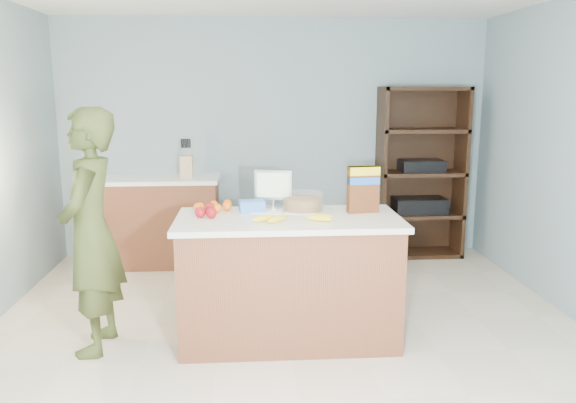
{
  "coord_description": "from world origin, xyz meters",
  "views": [
    {
      "loc": [
        -0.27,
        -3.49,
        1.77
      ],
      "look_at": [
        0.0,
        0.35,
        1.0
      ],
      "focal_mm": 35.0,
      "sensor_mm": 36.0,
      "label": 1
    }
  ],
  "objects": [
    {
      "name": "blue_carton",
      "position": [
        -0.25,
        0.5,
        0.94
      ],
      "size": [
        0.19,
        0.14,
        0.08
      ],
      "primitive_type": "cube",
      "rotation": [
        0.0,
        0.0,
        0.14
      ],
      "color": "blue",
      "rests_on": "counter_peninsula"
    },
    {
      "name": "cereal_box",
      "position": [
        0.54,
        0.42,
        1.09
      ],
      "size": [
        0.23,
        0.11,
        0.33
      ],
      "color": "#592B14",
      "rests_on": "counter_peninsula"
    },
    {
      "name": "oranges",
      "position": [
        -0.53,
        0.53,
        0.93
      ],
      "size": [
        0.28,
        0.22,
        0.07
      ],
      "color": "orange",
      "rests_on": "counter_peninsula"
    },
    {
      "name": "envelopes",
      "position": [
        -0.03,
        0.44,
        0.9
      ],
      "size": [
        0.48,
        0.16,
        0.0
      ],
      "color": "white",
      "rests_on": "counter_peninsula"
    },
    {
      "name": "bananas",
      "position": [
        0.03,
        0.17,
        0.92
      ],
      "size": [
        0.57,
        0.17,
        0.04
      ],
      "color": "yellow",
      "rests_on": "counter_peninsula"
    },
    {
      "name": "floor",
      "position": [
        0.0,
        0.0,
        0.0
      ],
      "size": [
        4.5,
        5.0,
        0.02
      ],
      "primitive_type": "cube",
      "color": "beige",
      "rests_on": "ground"
    },
    {
      "name": "tv",
      "position": [
        -0.09,
        0.63,
        1.06
      ],
      "size": [
        0.28,
        0.12,
        0.28
      ],
      "color": "silver",
      "rests_on": "counter_peninsula"
    },
    {
      "name": "walls",
      "position": [
        0.0,
        0.0,
        1.65
      ],
      "size": [
        4.52,
        5.02,
        2.51
      ],
      "color": "gray",
      "rests_on": "ground"
    },
    {
      "name": "counter_peninsula",
      "position": [
        0.0,
        0.3,
        0.42
      ],
      "size": [
        1.56,
        0.76,
        0.9
      ],
      "color": "brown",
      "rests_on": "ground"
    },
    {
      "name": "knife_block",
      "position": [
        -0.9,
        2.15,
        1.02
      ],
      "size": [
        0.12,
        0.1,
        0.31
      ],
      "color": "tan",
      "rests_on": "back_cabinet"
    },
    {
      "name": "salad_bowl",
      "position": [
        0.12,
        0.52,
        0.96
      ],
      "size": [
        0.3,
        0.3,
        0.13
      ],
      "color": "#267219",
      "rests_on": "counter_peninsula"
    },
    {
      "name": "shelving_unit",
      "position": [
        1.55,
        2.35,
        0.86
      ],
      "size": [
        0.9,
        0.4,
        1.8
      ],
      "color": "black",
      "rests_on": "ground"
    },
    {
      "name": "person",
      "position": [
        -1.34,
        0.24,
        0.83
      ],
      "size": [
        0.41,
        0.61,
        1.66
      ],
      "primitive_type": "imported",
      "rotation": [
        0.0,
        0.0,
        -1.59
      ],
      "color": "#39421C",
      "rests_on": "ground"
    },
    {
      "name": "apples",
      "position": [
        -0.56,
        0.36,
        0.94
      ],
      "size": [
        0.15,
        0.24,
        0.08
      ],
      "color": "maroon",
      "rests_on": "counter_peninsula"
    },
    {
      "name": "back_cabinet",
      "position": [
        -1.2,
        2.2,
        0.45
      ],
      "size": [
        1.24,
        0.62,
        0.9
      ],
      "color": "brown",
      "rests_on": "ground"
    }
  ]
}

